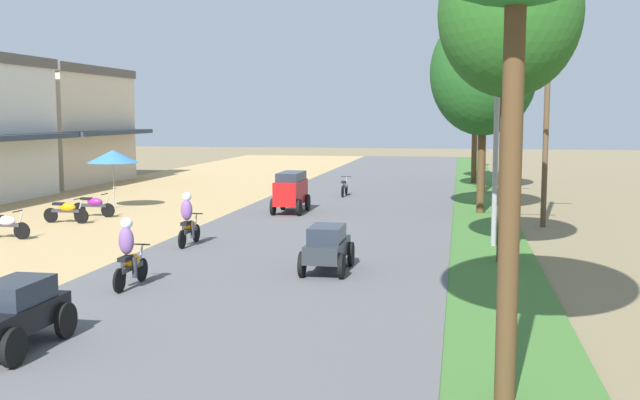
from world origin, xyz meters
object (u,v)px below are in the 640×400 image
(median_tree_second, at_px, (510,15))
(streetlamp_mid, at_px, (485,103))
(motorbike_ahead_fourth, at_px, (345,186))
(streetlamp_near, at_px, (497,94))
(car_sedan_black, at_px, (15,312))
(vendor_umbrella, at_px, (113,156))
(median_tree_third, at_px, (483,73))
(motorbike_ahead_third, at_px, (188,221))
(median_tree_fourth, at_px, (484,56))
(utility_pole_near, at_px, (547,111))
(median_tree_fifth, at_px, (476,60))
(streetlamp_far, at_px, (476,105))
(car_van_red, at_px, (291,190))
(car_sedan_charcoal, at_px, (327,246))
(parked_motorbike_third, at_px, (66,210))
(motorbike_ahead_second, at_px, (129,254))
(parked_motorbike_second, at_px, (5,224))
(parked_motorbike_fourth, at_px, (94,205))

(median_tree_second, distance_m, streetlamp_mid, 14.36)
(motorbike_ahead_fourth, bearing_deg, streetlamp_near, -63.29)
(car_sedan_black, bearing_deg, vendor_umbrella, 111.22)
(median_tree_third, xyz_separation_m, motorbike_ahead_third, (-9.03, -9.81, -4.92))
(median_tree_fourth, bearing_deg, utility_pole_near, -80.85)
(median_tree_fifth, height_order, streetlamp_far, median_tree_fifth)
(utility_pole_near, bearing_deg, car_van_red, 170.18)
(car_sedan_charcoal, bearing_deg, streetlamp_near, 47.94)
(median_tree_fifth, height_order, car_sedan_black, median_tree_fifth)
(parked_motorbike_third, height_order, median_tree_fifth, median_tree_fifth)
(car_sedan_black, bearing_deg, median_tree_fourth, 73.43)
(median_tree_fourth, xyz_separation_m, car_van_red, (-7.94, -10.09, -6.10))
(median_tree_third, height_order, motorbike_ahead_fourth, median_tree_third)
(utility_pole_near, distance_m, car_sedan_black, 20.18)
(streetlamp_near, relative_size, car_sedan_charcoal, 3.57)
(median_tree_fourth, xyz_separation_m, motorbike_ahead_third, (-9.30, -18.33, -6.27))
(median_tree_second, relative_size, motorbike_ahead_second, 4.97)
(streetlamp_near, relative_size, car_sedan_black, 3.57)
(streetlamp_mid, relative_size, motorbike_ahead_second, 4.41)
(car_sedan_black, xyz_separation_m, motorbike_ahead_fourth, (1.79, 25.47, -0.17))
(car_van_red, bearing_deg, streetlamp_mid, 33.32)
(median_tree_second, height_order, streetlamp_mid, median_tree_second)
(parked_motorbike_second, xyz_separation_m, car_van_red, (7.73, 8.03, 0.47))
(parked_motorbike_fourth, height_order, car_sedan_black, car_sedan_black)
(vendor_umbrella, relative_size, median_tree_fifth, 0.27)
(median_tree_third, relative_size, streetlamp_near, 1.03)
(streetlamp_mid, bearing_deg, motorbike_ahead_fourth, 165.97)
(car_van_red, relative_size, motorbike_ahead_third, 1.34)
(parked_motorbike_third, height_order, utility_pole_near, utility_pole_near)
(car_sedan_charcoal, height_order, car_van_red, car_van_red)
(vendor_umbrella, bearing_deg, car_sedan_charcoal, -45.29)
(motorbike_ahead_fourth, bearing_deg, parked_motorbike_second, -120.95)
(parked_motorbike_third, relative_size, parked_motorbike_fourth, 1.00)
(median_tree_second, xyz_separation_m, motorbike_ahead_fourth, (-6.83, 15.87, -6.15))
(vendor_umbrella, bearing_deg, median_tree_third, 4.65)
(parked_motorbike_fourth, distance_m, median_tree_second, 17.84)
(car_sedan_black, bearing_deg, motorbike_ahead_second, 91.22)
(median_tree_second, distance_m, streetlamp_near, 3.30)
(streetlamp_near, height_order, motorbike_ahead_third, streetlamp_near)
(car_sedan_charcoal, bearing_deg, streetlamp_mid, 75.13)
(median_tree_fourth, height_order, utility_pole_near, median_tree_fourth)
(median_tree_third, distance_m, median_tree_fifth, 14.08)
(parked_motorbike_third, bearing_deg, utility_pole_near, 8.64)
(parked_motorbike_second, relative_size, vendor_umbrella, 0.71)
(parked_motorbike_second, xyz_separation_m, parked_motorbike_fourth, (0.31, 5.46, 0.00))
(median_tree_third, bearing_deg, motorbike_ahead_third, -132.64)
(median_tree_second, xyz_separation_m, car_sedan_charcoal, (-4.52, -2.24, -5.98))
(median_tree_fifth, bearing_deg, motorbike_ahead_fourth, -126.48)
(streetlamp_mid, distance_m, utility_pole_near, 7.17)
(streetlamp_near, distance_m, car_sedan_charcoal, 7.62)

